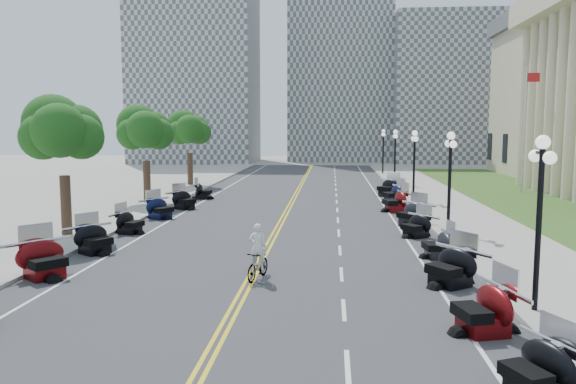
{
  "coord_description": "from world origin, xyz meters",
  "views": [
    {
      "loc": [
        2.8,
        -23.96,
        5.31
      ],
      "look_at": [
        0.58,
        4.61,
        2.0
      ],
      "focal_mm": 35.0,
      "sensor_mm": 36.0,
      "label": 1
    }
  ],
  "objects": [
    {
      "name": "bicycle",
      "position": [
        0.27,
        -4.94,
        0.52
      ],
      "size": [
        0.95,
        1.8,
        1.04
      ],
      "primitive_type": "imported",
      "rotation": [
        0.0,
        0.0,
        -0.28
      ],
      "color": "#A51414",
      "rests_on": "road"
    },
    {
      "name": "lane_dash_3",
      "position": [
        3.2,
        -12.0,
        0.01
      ],
      "size": [
        0.12,
        2.0,
        0.0
      ],
      "primitive_type": "cube",
      "color": "white",
      "rests_on": "road"
    },
    {
      "name": "centerline_yellow_b",
      "position": [
        0.12,
        10.0,
        0.01
      ],
      "size": [
        0.12,
        90.0,
        0.0
      ],
      "primitive_type": "cube",
      "color": "yellow",
      "rests_on": "road"
    },
    {
      "name": "sidewalk_north",
      "position": [
        10.5,
        10.0,
        0.07
      ],
      "size": [
        5.0,
        90.0,
        0.15
      ],
      "primitive_type": "cube",
      "color": "#9E9991",
      "rests_on": "ground"
    },
    {
      "name": "motorcycle_s_6",
      "position": [
        -7.26,
        3.07,
        0.63
      ],
      "size": [
        2.19,
        2.19,
        1.26
      ],
      "primitive_type": null,
      "rotation": [
        0.0,
        0.0,
        1.32
      ],
      "color": "black",
      "rests_on": "road"
    },
    {
      "name": "motorcycle_n_5",
      "position": [
        7.17,
        -1.14,
        0.62
      ],
      "size": [
        2.03,
        2.03,
        1.24
      ],
      "primitive_type": null,
      "rotation": [
        0.0,
        0.0,
        -1.42
      ],
      "color": "black",
      "rests_on": "road"
    },
    {
      "name": "lane_dash_5",
      "position": [
        3.2,
        -4.0,
        0.01
      ],
      "size": [
        0.12,
        2.0,
        0.0
      ],
      "primitive_type": "cube",
      "color": "white",
      "rests_on": "road"
    },
    {
      "name": "lane_dash_15",
      "position": [
        3.2,
        36.0,
        0.01
      ],
      "size": [
        0.12,
        2.0,
        0.0
      ],
      "primitive_type": "cube",
      "color": "white",
      "rests_on": "road"
    },
    {
      "name": "tree_3",
      "position": [
        -10.0,
        14.0,
        4.75
      ],
      "size": [
        4.8,
        4.8,
        9.2
      ],
      "primitive_type": null,
      "color": "#235619",
      "rests_on": "sidewalk_south"
    },
    {
      "name": "street_lamp_2",
      "position": [
        8.6,
        4.0,
        2.6
      ],
      "size": [
        0.5,
        1.2,
        4.9
      ],
      "primitive_type": null,
      "color": "black",
      "rests_on": "sidewalk_north"
    },
    {
      "name": "distant_block_b",
      "position": [
        4.0,
        68.0,
        15.0
      ],
      "size": [
        16.0,
        12.0,
        30.0
      ],
      "primitive_type": "cube",
      "color": "gray",
      "rests_on": "ground"
    },
    {
      "name": "motorcycle_s_9",
      "position": [
        -6.72,
        16.91,
        0.64
      ],
      "size": [
        1.84,
        1.84,
        1.29
      ],
      "primitive_type": null,
      "rotation": [
        0.0,
        0.0,
        1.57
      ],
      "color": "black",
      "rests_on": "road"
    },
    {
      "name": "flagpole",
      "position": [
        18.0,
        22.0,
        5.0
      ],
      "size": [
        1.1,
        0.2,
        10.0
      ],
      "primitive_type": null,
      "color": "silver",
      "rests_on": "ground"
    },
    {
      "name": "lane_dash_11",
      "position": [
        3.2,
        20.0,
        0.01
      ],
      "size": [
        0.12,
        2.0,
        0.0
      ],
      "primitive_type": "cube",
      "color": "white",
      "rests_on": "road"
    },
    {
      "name": "lane_dash_13",
      "position": [
        3.2,
        28.0,
        0.01
      ],
      "size": [
        0.12,
        2.0,
        0.0
      ],
      "primitive_type": "cube",
      "color": "white",
      "rests_on": "road"
    },
    {
      "name": "lane_dash_19",
      "position": [
        3.2,
        52.0,
        0.01
      ],
      "size": [
        0.12,
        2.0,
        0.0
      ],
      "primitive_type": "cube",
      "color": "white",
      "rests_on": "road"
    },
    {
      "name": "motorcycle_n_7",
      "position": [
        7.18,
        6.63,
        0.71
      ],
      "size": [
        2.87,
        2.87,
        1.42
      ],
      "primitive_type": null,
      "rotation": [
        0.0,
        0.0,
        -0.87
      ],
      "color": "black",
      "rests_on": "road"
    },
    {
      "name": "lane_dash_14",
      "position": [
        3.2,
        32.0,
        0.01
      ],
      "size": [
        0.12,
        2.0,
        0.0
      ],
      "primitive_type": "cube",
      "color": "white",
      "rests_on": "road"
    },
    {
      "name": "lane_dash_4",
      "position": [
        3.2,
        -8.0,
        0.01
      ],
      "size": [
        0.12,
        2.0,
        0.0
      ],
      "primitive_type": "cube",
      "color": "white",
      "rests_on": "road"
    },
    {
      "name": "lane_dash_7",
      "position": [
        3.2,
        4.0,
        0.01
      ],
      "size": [
        0.12,
        2.0,
        0.0
      ],
      "primitive_type": "cube",
      "color": "white",
      "rests_on": "road"
    },
    {
      "name": "lane_dash_10",
      "position": [
        3.2,
        16.0,
        0.01
      ],
      "size": [
        0.12,
        2.0,
        0.0
      ],
      "primitive_type": "cube",
      "color": "white",
      "rests_on": "road"
    },
    {
      "name": "edge_line_south",
      "position": [
        -6.4,
        10.0,
        0.01
      ],
      "size": [
        0.12,
        90.0,
        0.0
      ],
      "primitive_type": "cube",
      "color": "white",
      "rests_on": "road"
    },
    {
      "name": "road",
      "position": [
        0.0,
        10.0,
        0.0
      ],
      "size": [
        16.0,
        90.0,
        0.01
      ],
      "primitive_type": "cube",
      "color": "#333335",
      "rests_on": "ground"
    },
    {
      "name": "motorcycle_n_2",
      "position": [
        6.89,
        -13.04,
        0.63
      ],
      "size": [
        2.37,
        2.37,
        1.26
      ],
      "primitive_type": null,
      "rotation": [
        0.0,
        0.0,
        -1.16
      ],
      "color": "black",
      "rests_on": "road"
    },
    {
      "name": "motorcycle_s_4",
      "position": [
        -7.28,
        -5.32,
        0.76
      ],
      "size": [
        3.06,
        3.06,
        1.52
      ],
      "primitive_type": null,
      "rotation": [
        0.0,
        0.0,
        0.89
      ],
      "color": "#590A0C",
      "rests_on": "road"
    },
    {
      "name": "distant_block_c",
      "position": [
        22.0,
        65.0,
        11.0
      ],
      "size": [
        20.0,
        14.0,
        22.0
      ],
      "primitive_type": "cube",
      "color": "gray",
      "rests_on": "ground"
    },
    {
      "name": "street_lamp_4",
      "position": [
        8.6,
        28.0,
        2.6
      ],
      "size": [
        0.5,
        1.2,
        4.9
      ],
      "primitive_type": null,
      "color": "black",
      "rests_on": "sidewalk_north"
    },
    {
      "name": "street_lamp_3",
      "position": [
        8.6,
        16.0,
        2.6
      ],
      "size": [
        0.5,
        1.2,
        4.9
      ],
      "primitive_type": null,
      "color": "black",
      "rests_on": "sidewalk_north"
    },
    {
      "name": "motorcycle_s_5",
      "position": [
        -7.14,
        -1.42,
        0.69
      ],
      "size": [
        2.75,
        2.75,
        1.38
      ],
      "primitive_type": null,
      "rotation": [
        0.0,
        0.0,
        0.95
      ],
      "color": "black",
      "rests_on": "road"
    },
    {
      "name": "lane_dash_17",
      "position": [
        3.2,
        44.0,
        0.01
      ],
      "size": [
        0.12,
        2.0,
        0.0
      ],
      "primitive_type": "cube",
      "color": "white",
      "rests_on": "road"
    },
    {
      "name": "street_lamp_1",
      "position": [
        8.6,
        -8.0,
        2.6
      ],
      "size": [
        0.5,
        1.2,
        4.9
      ],
      "primitive_type": null,
      "color": "black",
      "rests_on": "sidewalk_north"
    },
    {
      "name": "cyclist_rider",
      "position": [
        0.27,
        -4.94,
        1.87
      ],
      "size": [
        0.6,
        0.4,
        1.66
      ],
      "primitive_type": "imported",
      "rotation": [
        0.0,
        0.0,
        3.14
      ],
      "color": "white",
      "rests_on": "bicycle"
    },
    {
      "name": "distant_block_a",
      "position": [
        -18.0,
        62.0,
        13.0
      ],
      "size": [
        18.0,
        14.0,
        26.0
      ],
      "primitive_type": "cube",
      "color": "gray",
      "rests_on": "ground"
    },
    {
      "name": "motorcycle_n_6",
      "position": [
        6.91,
        3.25,
        0.63
      ],
      "size": [
        2.52,
        2.52,
        1.27
      ],
      "primitive_type": null,
      "rotation": [
        0.0,
        0.0,
        -0.95
      ],
      "color": "black",
      "rests_on": "road"
    },
    {
      "name": "edge_line_north",
      "position": [
        6.4,
        10.0,
        0.01
      ],
      "size": [
        0.12,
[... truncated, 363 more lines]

